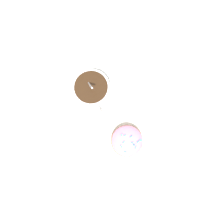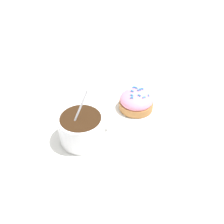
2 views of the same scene
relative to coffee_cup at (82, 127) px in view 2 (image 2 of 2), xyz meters
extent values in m
plane|color=#B2B2B7|center=(0.08, 0.00, -0.03)|extent=(3.00, 3.00, 0.00)
cube|color=white|center=(0.08, 0.00, -0.03)|extent=(0.32, 0.31, 0.00)
cylinder|color=white|center=(0.00, 0.00, 0.00)|extent=(0.09, 0.09, 0.06)
cylinder|color=#331E0F|center=(0.00, 0.00, 0.02)|extent=(0.08, 0.08, 0.01)
torus|color=white|center=(0.05, -0.01, 0.00)|extent=(0.04, 0.02, 0.04)
ellipsoid|color=silver|center=(0.03, 0.00, -0.02)|extent=(0.03, 0.02, 0.01)
cylinder|color=silver|center=(-0.01, 0.00, 0.03)|extent=(0.06, 0.01, 0.11)
cylinder|color=#B2753D|center=(0.16, 0.01, -0.02)|extent=(0.08, 0.08, 0.02)
ellipsoid|color=pink|center=(0.16, 0.01, -0.01)|extent=(0.08, 0.08, 0.03)
cube|color=#4C99EA|center=(0.17, 0.04, 0.00)|extent=(0.01, 0.01, 0.00)
cube|color=#4C99EA|center=(0.14, 0.01, 0.01)|extent=(0.01, 0.01, 0.00)
cube|color=#4C99EA|center=(0.17, 0.04, 0.01)|extent=(0.01, 0.01, 0.00)
cube|color=#4C99EA|center=(0.18, 0.02, 0.01)|extent=(0.01, 0.01, 0.00)
cube|color=#4C99EA|center=(0.15, 0.02, 0.01)|extent=(0.01, 0.01, 0.00)
cube|color=#4C99EA|center=(0.16, -0.01, 0.01)|extent=(0.01, 0.00, 0.00)
cube|color=#4C99EA|center=(0.17, 0.03, 0.01)|extent=(0.00, 0.01, 0.00)
cube|color=#4C99EA|center=(0.14, 0.01, 0.01)|extent=(0.00, 0.01, 0.00)
cube|color=#4C99EA|center=(0.15, 0.00, 0.01)|extent=(0.01, 0.01, 0.00)
cube|color=#4C99EA|center=(0.18, -0.01, 0.01)|extent=(0.01, 0.01, 0.00)
cube|color=#4C99EA|center=(0.16, 0.02, 0.01)|extent=(0.01, 0.01, 0.00)
cube|color=#4C99EA|center=(0.17, 0.02, 0.01)|extent=(0.01, 0.01, 0.00)
camera|label=1|loc=(0.14, -0.02, 0.54)|focal=35.00mm
camera|label=2|loc=(-0.18, -0.34, 0.37)|focal=42.00mm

